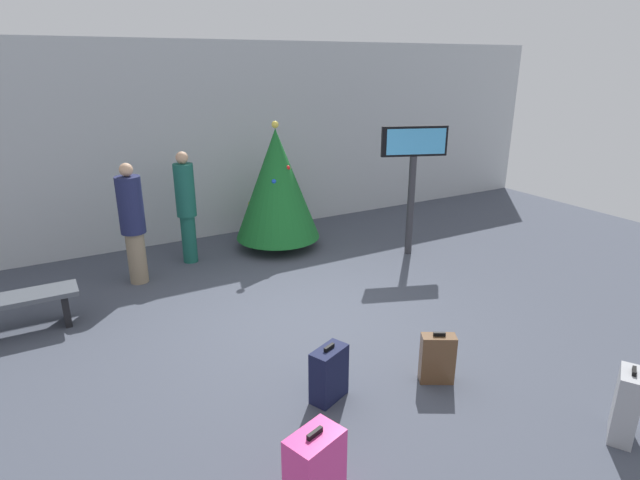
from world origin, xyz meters
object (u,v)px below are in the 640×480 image
(suitcase_2, at_px, (626,406))
(flight_info_kiosk, at_px, (413,164))
(suitcase_1, at_px, (329,374))
(traveller_1, at_px, (186,205))
(traveller_0, at_px, (132,221))
(suitcase_3, at_px, (315,471))
(suitcase_0, at_px, (437,358))
(waiting_bench, at_px, (16,306))
(holiday_tree, at_px, (277,184))

(suitcase_2, bearing_deg, flight_info_kiosk, 74.18)
(suitcase_1, bearing_deg, traveller_1, 91.87)
(traveller_0, distance_m, suitcase_3, 4.96)
(suitcase_0, xyz_separation_m, suitcase_2, (0.84, -1.45, 0.07))
(waiting_bench, xyz_separation_m, suitcase_1, (2.63, -2.99, -0.08))
(suitcase_2, bearing_deg, traveller_1, 109.13)
(flight_info_kiosk, distance_m, suitcase_1, 4.49)
(waiting_bench, height_order, traveller_0, traveller_0)
(flight_info_kiosk, bearing_deg, traveller_1, 156.55)
(holiday_tree, relative_size, suitcase_2, 3.17)
(traveller_1, bearing_deg, suitcase_2, -70.87)
(suitcase_0, distance_m, suitcase_1, 1.15)
(traveller_0, relative_size, suitcase_1, 3.06)
(suitcase_3, bearing_deg, suitcase_2, -14.30)
(traveller_1, distance_m, suitcase_3, 5.42)
(traveller_0, height_order, suitcase_2, traveller_0)
(traveller_0, distance_m, suitcase_2, 6.38)
(flight_info_kiosk, bearing_deg, holiday_tree, 143.23)
(traveller_1, bearing_deg, waiting_bench, -152.43)
(traveller_0, relative_size, suitcase_0, 3.18)
(traveller_1, relative_size, suitcase_2, 2.61)
(suitcase_2, bearing_deg, waiting_bench, 134.06)
(traveller_0, height_order, traveller_1, traveller_1)
(holiday_tree, bearing_deg, suitcase_3, -112.39)
(suitcase_3, bearing_deg, flight_info_kiosk, 44.16)
(holiday_tree, xyz_separation_m, traveller_0, (-2.47, -0.34, -0.20))
(traveller_0, relative_size, traveller_1, 0.99)
(holiday_tree, distance_m, suitcase_0, 4.58)
(flight_info_kiosk, height_order, suitcase_0, flight_info_kiosk)
(suitcase_1, bearing_deg, holiday_tree, 71.30)
(waiting_bench, height_order, suitcase_2, suitcase_2)
(waiting_bench, distance_m, suitcase_2, 6.59)
(traveller_1, height_order, suitcase_1, traveller_1)
(waiting_bench, relative_size, traveller_0, 0.77)
(traveller_1, bearing_deg, flight_info_kiosk, -23.45)
(traveller_1, height_order, suitcase_2, traveller_1)
(suitcase_0, relative_size, suitcase_2, 0.81)
(waiting_bench, relative_size, suitcase_2, 1.99)
(traveller_0, bearing_deg, waiting_bench, -151.48)
(suitcase_0, bearing_deg, suitcase_1, 165.02)
(waiting_bench, distance_m, traveller_0, 1.89)
(flight_info_kiosk, xyz_separation_m, waiting_bench, (-5.88, 0.17, -1.20))
(flight_info_kiosk, bearing_deg, suitcase_0, -124.42)
(suitcase_3, bearing_deg, suitcase_1, 54.96)
(suitcase_0, relative_size, suitcase_1, 0.96)
(traveller_1, xyz_separation_m, suitcase_1, (0.14, -4.29, -0.70))
(holiday_tree, distance_m, waiting_bench, 4.29)
(flight_info_kiosk, xyz_separation_m, suitcase_0, (-2.13, -3.11, -1.29))
(traveller_0, bearing_deg, suitcase_3, -86.45)
(traveller_1, xyz_separation_m, suitcase_0, (1.25, -4.58, -0.71))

